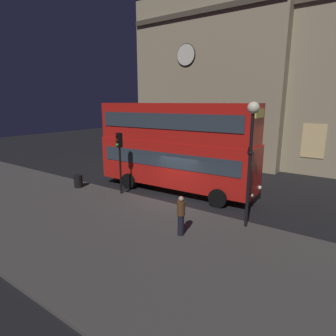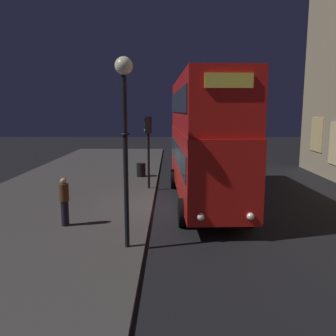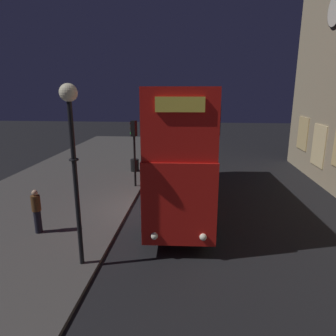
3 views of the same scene
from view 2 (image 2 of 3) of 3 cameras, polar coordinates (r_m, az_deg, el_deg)
ground_plane at (r=15.29m, az=0.58°, el=-6.44°), size 80.00×80.00×0.00m
sidewalk_slab at (r=16.12m, az=-18.38°, el=-5.87°), size 44.00×8.76×0.12m
double_decker_bus at (r=15.86m, az=5.95°, el=5.48°), size 10.51×3.07×5.57m
traffic_light_near_kerb at (r=18.05m, az=-3.27°, el=5.08°), size 0.37×0.39×3.73m
street_lamp at (r=10.06m, az=-7.10°, el=9.44°), size 0.51×0.51×5.53m
pedestrian at (r=12.88m, az=-16.58°, el=-5.21°), size 0.34×0.34×1.73m
litter_bin at (r=21.60m, az=-4.42°, el=-0.31°), size 0.56×0.56×0.82m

